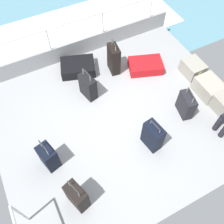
# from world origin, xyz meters

# --- Properties ---
(ground_plane) EXTENTS (4.40, 5.20, 0.06)m
(ground_plane) POSITION_xyz_m (0.00, 0.00, -0.03)
(ground_plane) COLOR #939699
(gunwale_port) EXTENTS (0.06, 5.20, 0.45)m
(gunwale_port) POSITION_xyz_m (-2.17, 0.00, 0.23)
(gunwale_port) COLOR #939699
(gunwale_port) RESTS_ON ground_plane
(railing_port) EXTENTS (0.04, 4.20, 1.02)m
(railing_port) POSITION_xyz_m (-2.17, 0.00, 0.78)
(railing_port) COLOR silver
(railing_port) RESTS_ON ground_plane
(sea_wake) EXTENTS (12.00, 12.00, 0.01)m
(sea_wake) POSITION_xyz_m (-3.60, 0.00, -0.34)
(sea_wake) COLOR #598C9E
(sea_wake) RESTS_ON ground_plane
(cargo_crate_0) EXTENTS (0.55, 0.42, 0.35)m
(cargo_crate_0) POSITION_xyz_m (-0.30, 2.17, 0.17)
(cargo_crate_0) COLOR gray
(cargo_crate_0) RESTS_ON ground_plane
(cargo_crate_1) EXTENTS (0.64, 0.48, 0.36)m
(cargo_crate_1) POSITION_xyz_m (0.35, 2.11, 0.18)
(cargo_crate_1) COLOR #9E9989
(cargo_crate_1) RESTS_ON ground_plane
(suitcase_0) EXTENTS (0.41, 0.34, 0.78)m
(suitcase_0) POSITION_xyz_m (0.35, -1.67, 0.28)
(suitcase_0) COLOR black
(suitcase_0) RESTS_ON ground_plane
(suitcase_1) EXTENTS (0.45, 0.30, 0.77)m
(suitcase_1) POSITION_xyz_m (-0.84, -0.34, 0.29)
(suitcase_1) COLOR black
(suitcase_1) RESTS_ON ground_plane
(suitcase_2) EXTENTS (0.44, 0.28, 0.72)m
(suitcase_2) POSITION_xyz_m (0.88, 0.26, 0.32)
(suitcase_2) COLOR black
(suitcase_2) RESTS_ON ground_plane
(suitcase_3) EXTENTS (0.77, 0.93, 0.23)m
(suitcase_3) POSITION_xyz_m (-0.94, 1.24, 0.12)
(suitcase_3) COLOR red
(suitcase_3) RESTS_ON ground_plane
(suitcase_4) EXTENTS (0.48, 0.30, 0.69)m
(suitcase_4) POSITION_xyz_m (0.55, 1.31, 0.27)
(suitcase_4) COLOR black
(suitcase_4) RESTS_ON ground_plane
(suitcase_5) EXTENTS (0.44, 0.33, 0.84)m
(suitcase_5) POSITION_xyz_m (1.26, -1.47, 0.31)
(suitcase_5) COLOR black
(suitcase_5) RESTS_ON ground_plane
(suitcase_6) EXTENTS (0.82, 0.95, 0.25)m
(suitcase_6) POSITION_xyz_m (-1.64, -0.26, 0.13)
(suitcase_6) COLOR black
(suitcase_6) RESTS_ON ground_plane
(suitcase_7) EXTENTS (0.42, 0.26, 0.85)m
(suitcase_7) POSITION_xyz_m (-1.27, 0.53, 0.36)
(suitcase_7) COLOR black
(suitcase_7) RESTS_ON ground_plane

